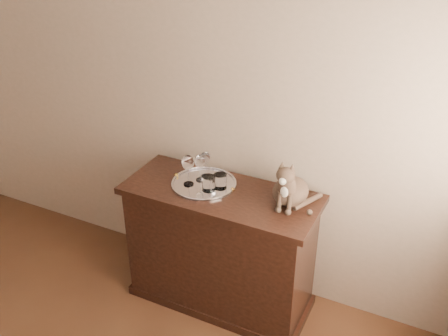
% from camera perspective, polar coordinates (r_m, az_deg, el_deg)
% --- Properties ---
extents(wall_back, '(4.00, 0.10, 2.70)m').
position_cam_1_polar(wall_back, '(3.30, -7.48, 9.73)').
color(wall_back, tan).
rests_on(wall_back, ground).
extents(sideboard, '(1.20, 0.50, 0.85)m').
position_cam_1_polar(sideboard, '(3.23, -0.37, -9.15)').
color(sideboard, black).
rests_on(sideboard, ground).
extents(tray, '(0.40, 0.40, 0.01)m').
position_cam_1_polar(tray, '(3.06, -2.31, -1.84)').
color(tray, silver).
rests_on(tray, sideboard).
extents(wine_glass_b, '(0.06, 0.06, 0.17)m').
position_cam_1_polar(wine_glass_b, '(3.10, -2.16, 0.43)').
color(wine_glass_b, white).
rests_on(wine_glass_b, tray).
extents(wine_glass_c, '(0.08, 0.08, 0.20)m').
position_cam_1_polar(wine_glass_c, '(3.01, -4.13, -0.23)').
color(wine_glass_c, white).
rests_on(wine_glass_c, tray).
extents(wine_glass_d, '(0.07, 0.07, 0.17)m').
position_cam_1_polar(wine_glass_d, '(3.06, -2.76, 0.03)').
color(wine_glass_d, white).
rests_on(wine_glass_d, tray).
extents(tumbler_a, '(0.08, 0.08, 0.09)m').
position_cam_1_polar(tumbler_a, '(2.97, -1.75, -1.77)').
color(tumbler_a, white).
rests_on(tumbler_a, tray).
extents(tumbler_c, '(0.08, 0.08, 0.09)m').
position_cam_1_polar(tumbler_c, '(2.99, -0.44, -1.52)').
color(tumbler_c, white).
rests_on(tumbler_c, tray).
extents(cat, '(0.31, 0.29, 0.31)m').
position_cam_1_polar(cat, '(2.84, 7.72, -1.29)').
color(cat, '#4E402E').
rests_on(cat, sideboard).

